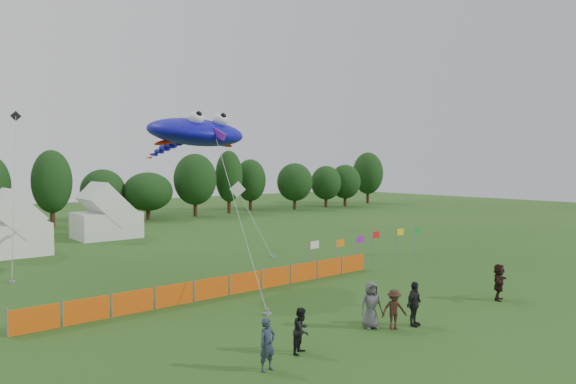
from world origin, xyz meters
TOP-DOWN VIEW (x-y plane):
  - ground at (0.00, 0.00)m, footprint 160.00×160.00m
  - treeline at (1.61, 44.93)m, footprint 104.57×8.78m
  - tent_left at (-7.84, 27.84)m, footprint 4.35×4.35m
  - tent_right at (0.45, 32.16)m, footprint 5.36×4.28m
  - barrier_fence at (-2.17, 8.04)m, footprint 19.90×0.06m
  - flag_row at (9.18, 8.84)m, footprint 10.73×0.65m
  - spectator_a at (-6.41, -0.76)m, footprint 0.64×0.44m
  - spectator_b at (-4.57, -0.29)m, footprint 0.96×0.88m
  - spectator_c at (-0.03, -0.67)m, footprint 1.19×1.02m
  - spectator_d at (0.93, -0.92)m, footprint 1.13×0.63m
  - spectator_e at (-0.63, 0.00)m, footprint 1.08×0.90m
  - spectator_f at (7.38, -1.07)m, footprint 1.71×1.09m
  - stingray_kite at (-2.04, 11.72)m, footprint 6.72×15.18m
  - small_kite_white at (6.65, 19.34)m, footprint 1.66×5.98m
  - small_kite_dark at (-8.76, 22.91)m, footprint 2.84×9.47m

SIDE VIEW (x-z plane):
  - ground at x=0.00m, z-range 0.00..0.00m
  - barrier_fence at x=-2.17m, z-range 0.00..1.00m
  - spectator_c at x=-0.03m, z-range 0.00..1.59m
  - spectator_b at x=-4.57m, z-range 0.00..1.59m
  - spectator_a at x=-6.41m, z-range 0.00..1.69m
  - spectator_f at x=7.38m, z-range 0.00..1.76m
  - spectator_d at x=0.93m, z-range 0.00..1.82m
  - spectator_e at x=-0.63m, z-range 0.00..1.88m
  - flag_row at x=9.18m, z-range 0.31..2.45m
  - tent_right at x=0.45m, z-range 0.02..3.80m
  - tent_left at x=-7.84m, z-range 0.02..3.86m
  - small_kite_white at x=6.65m, z-range 0.90..6.17m
  - treeline at x=1.61m, z-range 0.00..8.36m
  - small_kite_dark at x=-8.76m, z-range 0.16..10.56m
  - stingray_kite at x=-2.04m, z-range 3.61..12.97m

